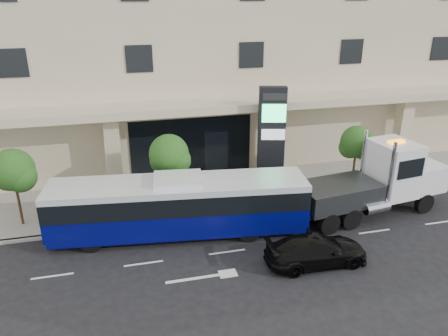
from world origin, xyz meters
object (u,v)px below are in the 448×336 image
object	(u,v)px
black_sedan	(316,250)
signage_pylon	(271,139)
tow_truck	(378,182)
city_bus	(179,205)

from	to	relation	value
black_sedan	signage_pylon	bearing A→B (deg)	-2.99
black_sedan	signage_pylon	xyz separation A→B (m)	(0.58, 8.04, 2.75)
tow_truck	black_sedan	xyz separation A→B (m)	(-5.45, -3.91, -1.20)
city_bus	black_sedan	distance (m)	7.11
tow_truck	signage_pylon	distance (m)	6.56
tow_truck	signage_pylon	size ratio (longest dim) A/B	1.57
city_bus	black_sedan	bearing A→B (deg)	-29.06
city_bus	signage_pylon	xyz separation A→B (m)	(6.28, 3.89, 1.77)
black_sedan	signage_pylon	distance (m)	8.51
tow_truck	black_sedan	world-z (taller)	tow_truck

